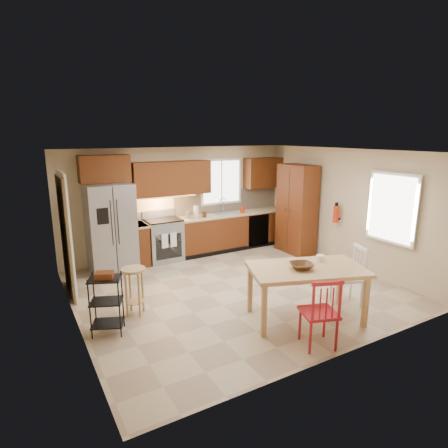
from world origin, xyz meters
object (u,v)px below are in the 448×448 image
dining_table (305,294)px  bar_stool (135,291)px  range_stove (164,240)px  table_jar (320,260)px  soap_bottle (242,209)px  table_bowl (301,269)px  chair_red (319,311)px  utility_cart (107,304)px  refrigerator (111,228)px  chair_white (347,276)px  fire_extinguisher (336,214)px  pantry (296,209)px

dining_table → bar_stool: dining_table is taller
range_stove → table_jar: size_ratio=5.84×
soap_bottle → table_bowl: 3.83m
soap_bottle → dining_table: (-1.16, -3.62, -0.58)m
soap_bottle → range_stove: bearing=177.6°
chair_red → utility_cart: chair_red is taller
range_stove → table_bowl: (0.77, -3.70, 0.38)m
refrigerator → table_jar: 4.27m
utility_cart → table_bowl: bearing=0.7°
range_stove → chair_white: chair_white is taller
dining_table → soap_bottle: bearing=91.8°
chair_white → chair_red: bearing=137.9°
range_stove → table_jar: table_jar is taller
range_stove → utility_cart: range_stove is taller
fire_extinguisher → utility_cart: 5.11m
fire_extinguisher → utility_cart: fire_extinguisher is taller
range_stove → bar_stool: 2.61m
pantry → dining_table: size_ratio=1.24×
chair_red → soap_bottle: bearing=90.1°
pantry → table_bowl: pantry is taller
fire_extinguisher → table_jar: bearing=-141.1°
bar_stool → chair_red: bearing=-37.0°
range_stove → soap_bottle: (2.03, -0.08, 0.54)m
pantry → chair_white: size_ratio=2.11×
refrigerator → bar_stool: 2.25m
pantry → chair_red: bearing=-126.1°
table_jar → pantry: bearing=56.4°
table_jar → bar_stool: 2.96m
table_bowl → bar_stool: table_bowl is taller
soap_bottle → utility_cart: bearing=-146.9°
table_bowl → chair_white: bearing=2.7°
fire_extinguisher → chair_red: size_ratio=0.36×
refrigerator → range_stove: size_ratio=1.98×
fire_extinguisher → table_bowl: fire_extinguisher is taller
range_stove → fire_extinguisher: fire_extinguisher is taller
table_jar → dining_table: bearing=-164.1°
soap_bottle → table_bowl: size_ratio=0.56×
chair_red → bar_stool: 2.82m
range_stove → utility_cart: 3.20m
dining_table → utility_cart: size_ratio=1.94×
bar_stool → utility_cart: utility_cart is taller
range_stove → table_jar: bearing=-70.9°
range_stove → dining_table: (0.87, -3.70, -0.05)m
fire_extinguisher → range_stove: bearing=147.4°
dining_table → pantry: bearing=71.8°
refrigerator → soap_bottle: bearing=-0.5°
soap_bottle → utility_cart: size_ratio=0.22×
range_stove → bar_stool: range_stove is taller
range_stove → utility_cart: size_ratio=1.05×
table_jar → table_bowl: bearing=-167.5°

